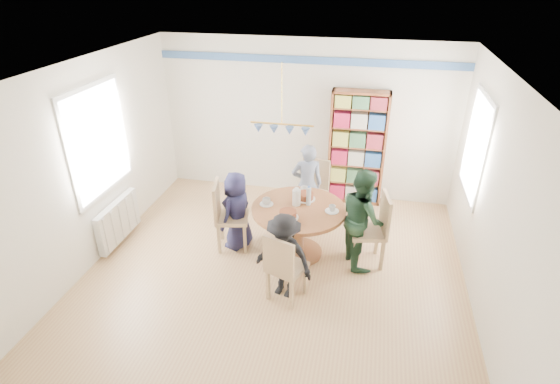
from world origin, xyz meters
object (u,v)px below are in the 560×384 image
(person_right, at_px, (362,218))
(person_near, at_px, (284,256))
(chair_far, at_px, (313,188))
(person_left, at_px, (237,211))
(dining_table, at_px, (298,220))
(chair_right, at_px, (375,226))
(bookshelf, at_px, (357,149))
(radiator, at_px, (119,221))
(chair_near, at_px, (283,265))
(chair_left, at_px, (226,213))
(person_far, at_px, (307,185))

(person_right, bearing_deg, person_near, 114.45)
(chair_far, height_order, person_left, person_left)
(dining_table, xyz_separation_m, chair_right, (1.04, 0.02, 0.02))
(bookshelf, bearing_deg, radiator, -148.36)
(chair_right, height_order, person_right, person_right)
(chair_far, height_order, chair_near, chair_far)
(chair_far, bearing_deg, chair_left, -135.84)
(chair_far, height_order, person_far, person_far)
(radiator, height_order, chair_far, chair_far)
(person_left, relative_size, person_right, 0.84)
(chair_far, bearing_deg, chair_near, -91.56)
(radiator, bearing_deg, bookshelf, 31.64)
(dining_table, relative_size, person_right, 0.93)
(chair_near, height_order, person_far, person_far)
(chair_left, bearing_deg, chair_near, -42.77)
(chair_left, bearing_deg, radiator, -172.21)
(chair_left, bearing_deg, person_left, 15.35)
(chair_right, bearing_deg, chair_far, 134.34)
(person_right, bearing_deg, dining_table, 68.90)
(dining_table, height_order, chair_near, chair_near)
(person_far, xyz_separation_m, bookshelf, (0.69, 0.90, 0.29))
(person_left, bearing_deg, dining_table, 109.65)
(chair_right, xyz_separation_m, person_right, (-0.17, -0.03, 0.13))
(chair_far, bearing_deg, radiator, -154.53)
(radiator, height_order, person_far, person_far)
(chair_left, distance_m, person_far, 1.38)
(radiator, xyz_separation_m, person_left, (1.75, 0.26, 0.24))
(radiator, relative_size, person_right, 0.71)
(chair_near, bearing_deg, dining_table, 89.95)
(chair_left, height_order, chair_far, chair_left)
(radiator, height_order, chair_left, chair_left)
(dining_table, height_order, bookshelf, bookshelf)
(dining_table, bearing_deg, chair_right, 1.12)
(chair_near, bearing_deg, chair_far, 88.44)
(radiator, distance_m, chair_near, 2.75)
(person_right, relative_size, person_far, 1.05)
(dining_table, relative_size, bookshelf, 0.67)
(person_far, bearing_deg, person_right, 118.98)
(person_right, bearing_deg, chair_near, 118.42)
(chair_left, bearing_deg, person_far, 42.21)
(chair_near, height_order, bookshelf, bookshelf)
(bookshelf, bearing_deg, person_right, -83.71)
(radiator, bearing_deg, person_left, 8.46)
(dining_table, distance_m, chair_near, 1.01)
(chair_right, distance_m, bookshelf, 1.84)
(chair_left, bearing_deg, dining_table, 2.17)
(chair_far, xyz_separation_m, person_near, (-0.07, -1.92, 0.02))
(person_left, xyz_separation_m, person_right, (1.75, -0.01, 0.11))
(dining_table, distance_m, person_right, 0.88)
(chair_right, distance_m, person_right, 0.22)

